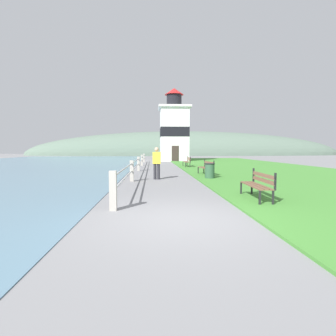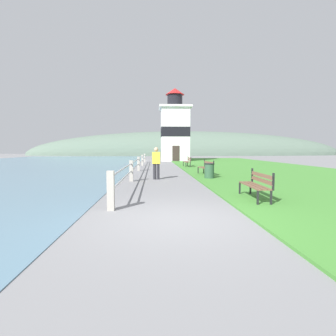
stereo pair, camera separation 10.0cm
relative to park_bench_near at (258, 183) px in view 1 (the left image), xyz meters
name	(u,v)px [view 1 (the left image)]	position (x,y,z in m)	size (l,w,h in m)	color
ground_plane	(178,220)	(-2.69, -2.07, -0.54)	(160.00, 160.00, 0.00)	slate
grass_verge	(254,168)	(5.01, 12.98, -0.51)	(12.00, 45.15, 0.06)	#428433
seawall_railing	(138,163)	(-4.30, 11.22, 0.07)	(0.18, 24.76, 1.03)	#A8A399
park_bench_near	(258,183)	(0.00, 0.00, 0.00)	(0.55, 1.82, 0.94)	brown
park_bench_midway	(207,167)	(-0.04, 7.58, 0.00)	(0.64, 1.90, 0.94)	brown
park_bench_far	(187,161)	(-0.22, 14.95, 0.00)	(0.51, 1.71, 0.94)	brown
lighthouse	(174,130)	(-0.42, 26.75, 3.52)	(4.12, 4.12, 9.48)	white
person_strolling	(157,162)	(-3.06, 5.83, 0.38)	(0.43, 0.26, 1.69)	#28282D
trash_bin	(210,171)	(-0.26, 5.75, -0.12)	(0.54, 0.54, 0.84)	#2D5138
distant_hillside	(186,155)	(5.31, 58.03, -0.54)	(80.00, 16.00, 12.00)	#566B5B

